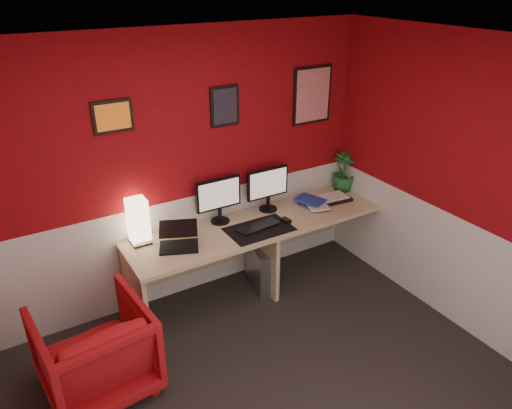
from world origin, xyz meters
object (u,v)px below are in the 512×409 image
zen_tray (332,198)px  potted_plant (344,172)px  laptop (178,237)px  desk (261,255)px  monitor_left (219,194)px  pc_tower (263,266)px  shoji_lamp (138,223)px  armchair (95,350)px  monitor_right (268,183)px

zen_tray → potted_plant: 0.35m
laptop → desk: bearing=25.1°
monitor_left → zen_tray: bearing=-7.9°
desk → zen_tray: size_ratio=7.43×
desk → monitor_left: 0.76m
laptop → pc_tower: 1.07m
shoji_lamp → desk: bearing=-11.6°
shoji_lamp → armchair: size_ratio=0.51×
desk → armchair: desk is taller
monitor_left → desk: bearing=-33.8°
laptop → monitor_right: monitor_right is taller
potted_plant → desk: bearing=-170.7°
pc_tower → zen_tray: bearing=14.7°
monitor_right → armchair: bearing=-160.6°
pc_tower → laptop: bearing=-165.4°
desk → monitor_left: size_ratio=4.48×
desk → shoji_lamp: (-1.11, 0.23, 0.56)m
monitor_left → zen_tray: monitor_left is taller
laptop → armchair: 1.11m
pc_tower → armchair: bearing=-152.2°
desk → laptop: laptop is taller
armchair → monitor_right: bearing=-165.9°
monitor_left → pc_tower: 0.89m
pc_tower → monitor_right: bearing=58.9°
potted_plant → armchair: potted_plant is taller
laptop → shoji_lamp: bearing=158.5°
laptop → potted_plant: potted_plant is taller
zen_tray → shoji_lamp: bearing=174.9°
monitor_left → potted_plant: (1.47, -0.03, -0.08)m
shoji_lamp → potted_plant: bearing=-1.0°
armchair → desk: bearing=-169.8°
monitor_right → potted_plant: (0.94, -0.01, -0.08)m
desk → armchair: 1.80m
shoji_lamp → zen_tray: size_ratio=1.14×
monitor_right → armchair: (-1.94, -0.68, -0.66)m
shoji_lamp → armchair: bearing=-131.7°
shoji_lamp → laptop: bearing=-44.8°
laptop → potted_plant: size_ratio=0.78×
monitor_right → armchair: 2.16m
zen_tray → pc_tower: 1.02m
shoji_lamp → pc_tower: (1.13, -0.22, -0.70)m
monitor_left → zen_tray: (1.22, -0.17, -0.28)m
shoji_lamp → monitor_right: 1.31m
shoji_lamp → laptop: (0.25, -0.25, -0.09)m
shoji_lamp → zen_tray: (2.00, -0.18, -0.18)m
laptop → monitor_right: size_ratio=0.57×
monitor_left → potted_plant: size_ratio=1.36×
laptop → pc_tower: bearing=25.8°
shoji_lamp → laptop: shoji_lamp is taller
monitor_left → monitor_right: (0.53, -0.02, 0.00)m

